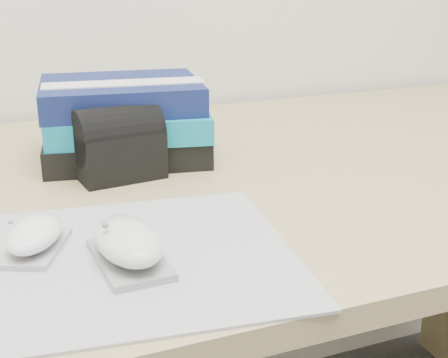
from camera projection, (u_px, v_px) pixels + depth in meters
name	position (u px, v px, depth m)	size (l,w,h in m)	color
desk	(200.00, 291.00, 1.04)	(1.60, 0.80, 0.73)	tan
mousepad	(103.00, 261.00, 0.63)	(0.39, 0.30, 0.00)	gray
mouse_rear	(35.00, 236.00, 0.65)	(0.09, 0.11, 0.04)	#A1A1A3
mouse_front	(129.00, 244.00, 0.62)	(0.07, 0.12, 0.05)	gray
book_stack	(125.00, 120.00, 0.95)	(0.28, 0.24, 0.12)	black
pouch	(118.00, 143.00, 0.87)	(0.12, 0.09, 0.10)	black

